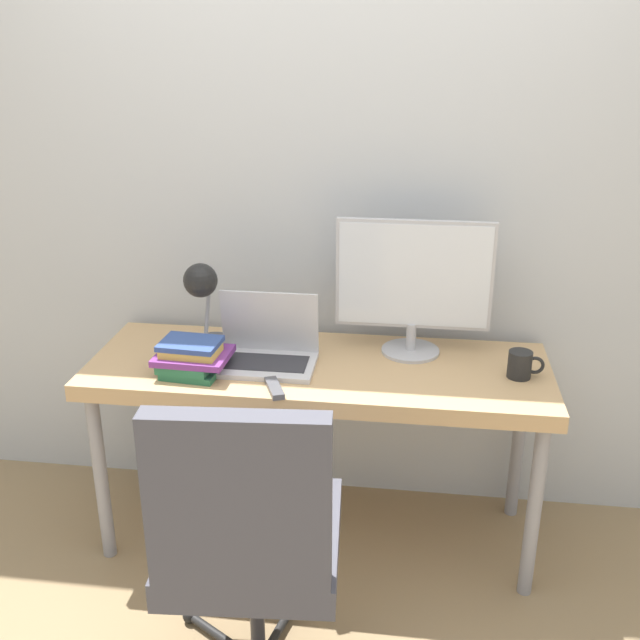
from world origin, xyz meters
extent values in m
plane|color=#937A56|center=(0.00, 0.00, 0.00)|extent=(12.00, 12.00, 0.00)
cube|color=silver|center=(0.00, 0.65, 1.30)|extent=(8.00, 0.05, 2.60)
cube|color=tan|center=(0.00, 0.29, 0.71)|extent=(1.66, 0.59, 0.06)
cylinder|color=gray|center=(-0.77, 0.06, 0.34)|extent=(0.05, 0.05, 0.68)
cylinder|color=gray|center=(0.77, 0.06, 0.34)|extent=(0.05, 0.05, 0.68)
cylinder|color=gray|center=(-0.77, 0.53, 0.34)|extent=(0.05, 0.05, 0.68)
cylinder|color=gray|center=(0.77, 0.53, 0.34)|extent=(0.05, 0.05, 0.68)
cube|color=silver|center=(-0.18, 0.24, 0.75)|extent=(0.36, 0.24, 0.02)
cube|color=#2D2D33|center=(-0.18, 0.24, 0.76)|extent=(0.30, 0.14, 0.00)
cube|color=silver|center=(-0.18, 0.34, 0.87)|extent=(0.36, 0.04, 0.24)
cube|color=black|center=(-0.18, 0.34, 0.87)|extent=(0.32, 0.03, 0.21)
cylinder|color=#B7B7BC|center=(0.33, 0.44, 0.74)|extent=(0.21, 0.21, 0.01)
cylinder|color=#B7B7BC|center=(0.33, 0.44, 0.80)|extent=(0.04, 0.04, 0.10)
cube|color=#B7B7BC|center=(0.33, 0.44, 1.04)|extent=(0.56, 0.02, 0.40)
cube|color=silver|center=(0.33, 0.43, 1.04)|extent=(0.54, 0.00, 0.38)
cylinder|color=#4C4C51|center=(-0.42, 0.43, 0.74)|extent=(0.13, 0.13, 0.02)
cylinder|color=#99999E|center=(-0.42, 0.37, 0.89)|extent=(0.02, 0.14, 0.28)
sphere|color=black|center=(-0.42, 0.31, 1.03)|extent=(0.12, 0.12, 0.12)
sphere|color=black|center=(-0.02, -0.09, 0.03)|extent=(0.05, 0.05, 0.05)
cylinder|color=black|center=(-0.05, -0.25, 0.03)|extent=(0.10, 0.32, 0.03)
sphere|color=black|center=(-0.36, -0.24, 0.03)|extent=(0.05, 0.05, 0.05)
cylinder|color=black|center=(-0.23, -0.32, 0.03)|extent=(0.29, 0.19, 0.03)
cylinder|color=#2D2D33|center=(-0.09, -0.41, 0.25)|extent=(0.04, 0.04, 0.40)
cube|color=#4C4C56|center=(-0.09, -0.41, 0.49)|extent=(0.52, 0.55, 0.09)
cube|color=#4C4C56|center=(-0.07, -0.63, 0.78)|extent=(0.47, 0.10, 0.48)
cube|color=#286B47|center=(-0.42, 0.16, 0.75)|extent=(0.21, 0.20, 0.02)
cube|color=#286B47|center=(-0.44, 0.16, 0.77)|extent=(0.20, 0.21, 0.03)
cube|color=#753384|center=(-0.42, 0.16, 0.80)|extent=(0.26, 0.21, 0.02)
cube|color=gold|center=(-0.42, 0.15, 0.82)|extent=(0.20, 0.14, 0.03)
cube|color=#334C8C|center=(-0.43, 0.16, 0.85)|extent=(0.21, 0.17, 0.02)
cube|color=#4C4C51|center=(-0.12, 0.06, 0.75)|extent=(0.09, 0.15, 0.02)
cylinder|color=black|center=(0.70, 0.27, 0.78)|extent=(0.08, 0.08, 0.10)
torus|color=black|center=(0.75, 0.27, 0.78)|extent=(0.07, 0.01, 0.07)
camera|label=1|loc=(0.33, -2.13, 1.87)|focal=42.00mm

